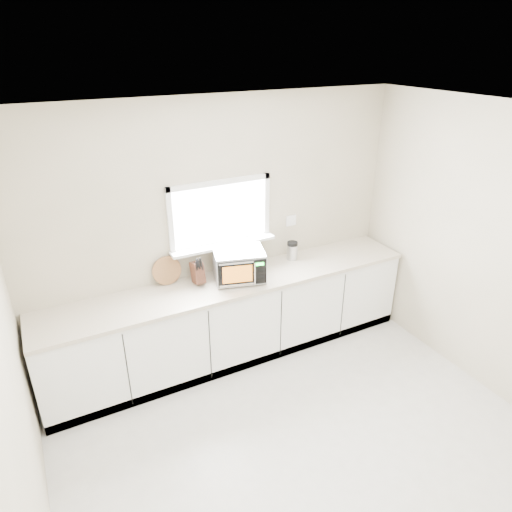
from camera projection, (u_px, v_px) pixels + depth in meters
ground at (324, 470)px, 3.68m from camera, size 4.00×4.00×0.00m
back_wall at (220, 230)px, 4.69m from camera, size 4.00×0.17×2.70m
cabinets at (234, 320)px, 4.85m from camera, size 3.92×0.60×0.88m
countertop at (234, 282)px, 4.64m from camera, size 3.92×0.64×0.04m
microwave at (239, 265)px, 4.59m from camera, size 0.58×0.50×0.32m
knife_block at (198, 272)px, 4.53m from camera, size 0.10×0.21×0.30m
cutting_board at (167, 271)px, 4.52m from camera, size 0.29×0.07×0.29m
coffee_grinder at (292, 250)px, 5.05m from camera, size 0.13×0.13×0.21m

